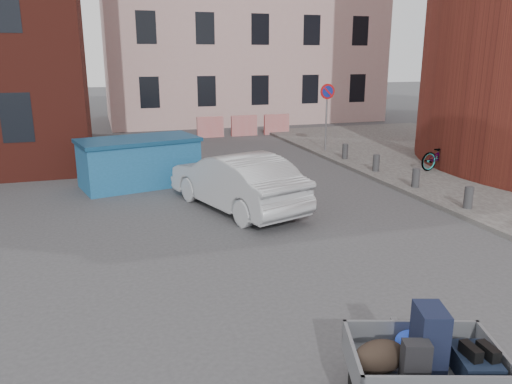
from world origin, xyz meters
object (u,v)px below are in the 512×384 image
object	(u,v)px
dumpster	(139,162)
bicycle	(442,155)
trailer	(423,360)
silver_car	(236,181)

from	to	relation	value
dumpster	bicycle	bearing A→B (deg)	-20.47
trailer	dumpster	world-z (taller)	dumpster
trailer	bicycle	bearing A→B (deg)	69.69
trailer	dumpster	xyz separation A→B (m)	(-2.07, 11.12, 0.12)
dumpster	bicycle	xyz separation A→B (m)	(9.84, -1.29, -0.12)
dumpster	silver_car	xyz separation A→B (m)	(2.15, -3.19, -0.00)
silver_car	bicycle	xyz separation A→B (m)	(7.70, 1.91, -0.12)
dumpster	bicycle	size ratio (longest dim) A/B	2.02
trailer	bicycle	size ratio (longest dim) A/B	1.06
bicycle	trailer	bearing A→B (deg)	131.36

